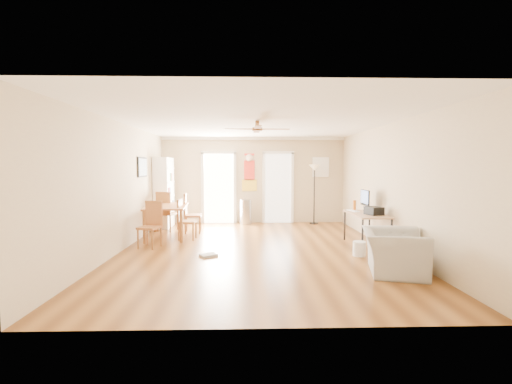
{
  "coord_description": "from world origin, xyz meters",
  "views": [
    {
      "loc": [
        -0.21,
        -7.03,
        1.7
      ],
      "look_at": [
        0.0,
        0.6,
        1.15
      ],
      "focal_mm": 24.28,
      "sensor_mm": 36.0,
      "label": 1
    }
  ],
  "objects_px": {
    "bookshelf": "(164,193)",
    "dining_chair_right_b": "(187,219)",
    "computer_desk": "(366,230)",
    "dining_chair_near": "(149,225)",
    "dining_chair_far": "(167,211)",
    "dining_chair_right_a": "(193,213)",
    "torchiere_lamp": "(314,194)",
    "wastebasket_a": "(359,249)",
    "armchair": "(393,252)",
    "dining_table": "(167,221)",
    "printer": "(374,211)",
    "trash_can": "(246,212)"
  },
  "relations": [
    {
      "from": "wastebasket_a",
      "to": "armchair",
      "type": "distance_m",
      "value": 1.11
    },
    {
      "from": "dining_chair_right_b",
      "to": "dining_chair_far",
      "type": "distance_m",
      "value": 1.35
    },
    {
      "from": "dining_chair_right_a",
      "to": "dining_chair_right_b",
      "type": "height_order",
      "value": "dining_chair_right_a"
    },
    {
      "from": "dining_chair_far",
      "to": "trash_can",
      "type": "xyz_separation_m",
      "value": [
        2.09,
        1.01,
        -0.16
      ]
    },
    {
      "from": "dining_chair_far",
      "to": "computer_desk",
      "type": "xyz_separation_m",
      "value": [
        4.69,
        -1.92,
        -0.17
      ]
    },
    {
      "from": "computer_desk",
      "to": "dining_chair_near",
      "type": "bearing_deg",
      "value": -179.58
    },
    {
      "from": "dining_chair_right_a",
      "to": "dining_chair_far",
      "type": "bearing_deg",
      "value": 62.68
    },
    {
      "from": "trash_can",
      "to": "dining_chair_right_a",
      "type": "bearing_deg",
      "value": -136.15
    },
    {
      "from": "dining_chair_right_b",
      "to": "dining_chair_far",
      "type": "xyz_separation_m",
      "value": [
        -0.72,
        1.13,
        0.05
      ]
    },
    {
      "from": "dining_chair_right_b",
      "to": "dining_chair_near",
      "type": "bearing_deg",
      "value": 144.33
    },
    {
      "from": "torchiere_lamp",
      "to": "dining_chair_far",
      "type": "bearing_deg",
      "value": -166.14
    },
    {
      "from": "bookshelf",
      "to": "trash_can",
      "type": "relative_size",
      "value": 2.68
    },
    {
      "from": "dining_table",
      "to": "dining_chair_far",
      "type": "relative_size",
      "value": 1.47
    },
    {
      "from": "wastebasket_a",
      "to": "trash_can",
      "type": "bearing_deg",
      "value": 120.18
    },
    {
      "from": "bookshelf",
      "to": "dining_chair_right_a",
      "type": "bearing_deg",
      "value": -41.28
    },
    {
      "from": "dining_table",
      "to": "computer_desk",
      "type": "distance_m",
      "value": 4.66
    },
    {
      "from": "dining_chair_right_a",
      "to": "printer",
      "type": "distance_m",
      "value": 4.45
    },
    {
      "from": "dining_chair_far",
      "to": "torchiere_lamp",
      "type": "bearing_deg",
      "value": -147.9
    },
    {
      "from": "dining_chair_far",
      "to": "trash_can",
      "type": "bearing_deg",
      "value": -135.98
    },
    {
      "from": "armchair",
      "to": "trash_can",
      "type": "bearing_deg",
      "value": 40.85
    },
    {
      "from": "computer_desk",
      "to": "printer",
      "type": "xyz_separation_m",
      "value": [
        0.08,
        -0.21,
        0.44
      ]
    },
    {
      "from": "dining_chair_right_b",
      "to": "dining_chair_near",
      "type": "distance_m",
      "value": 1.05
    },
    {
      "from": "dining_chair_right_a",
      "to": "computer_desk",
      "type": "xyz_separation_m",
      "value": [
        3.97,
        -1.62,
        -0.15
      ]
    },
    {
      "from": "dining_chair_right_a",
      "to": "dining_chair_near",
      "type": "bearing_deg",
      "value": 153.67
    },
    {
      "from": "dining_chair_right_a",
      "to": "dining_chair_near",
      "type": "height_order",
      "value": "dining_chair_right_a"
    },
    {
      "from": "computer_desk",
      "to": "wastebasket_a",
      "type": "bearing_deg",
      "value": -116.72
    },
    {
      "from": "dining_chair_right_a",
      "to": "dining_chair_far",
      "type": "distance_m",
      "value": 0.78
    },
    {
      "from": "dining_table",
      "to": "bookshelf",
      "type": "bearing_deg",
      "value": 106.08
    },
    {
      "from": "bookshelf",
      "to": "dining_chair_right_b",
      "type": "bearing_deg",
      "value": -60.4
    },
    {
      "from": "bookshelf",
      "to": "armchair",
      "type": "relative_size",
      "value": 1.87
    },
    {
      "from": "dining_chair_near",
      "to": "torchiere_lamp",
      "type": "relative_size",
      "value": 0.55
    },
    {
      "from": "dining_chair_right_a",
      "to": "trash_can",
      "type": "height_order",
      "value": "dining_chair_right_a"
    },
    {
      "from": "torchiere_lamp",
      "to": "armchair",
      "type": "xyz_separation_m",
      "value": [
        0.34,
        -4.84,
        -0.55
      ]
    },
    {
      "from": "dining_chair_right_a",
      "to": "dining_table",
      "type": "bearing_deg",
      "value": 127.97
    },
    {
      "from": "wastebasket_a",
      "to": "armchair",
      "type": "relative_size",
      "value": 0.27
    },
    {
      "from": "dining_chair_near",
      "to": "printer",
      "type": "height_order",
      "value": "dining_chair_near"
    },
    {
      "from": "dining_chair_near",
      "to": "dining_chair_far",
      "type": "distance_m",
      "value": 1.95
    },
    {
      "from": "dining_chair_right_a",
      "to": "armchair",
      "type": "relative_size",
      "value": 0.97
    },
    {
      "from": "dining_chair_far",
      "to": "printer",
      "type": "bearing_deg",
      "value": 174.2
    },
    {
      "from": "computer_desk",
      "to": "dining_table",
      "type": "bearing_deg",
      "value": 166.19
    },
    {
      "from": "bookshelf",
      "to": "dining_table",
      "type": "height_order",
      "value": "bookshelf"
    },
    {
      "from": "bookshelf",
      "to": "dining_chair_near",
      "type": "distance_m",
      "value": 2.54
    },
    {
      "from": "dining_chair_right_a",
      "to": "computer_desk",
      "type": "bearing_deg",
      "value": -116.76
    },
    {
      "from": "dining_chair_near",
      "to": "trash_can",
      "type": "bearing_deg",
      "value": 72.9
    },
    {
      "from": "dining_table",
      "to": "dining_chair_far",
      "type": "bearing_deg",
      "value": 102.06
    },
    {
      "from": "bookshelf",
      "to": "trash_can",
      "type": "height_order",
      "value": "bookshelf"
    },
    {
      "from": "dining_chair_right_a",
      "to": "torchiere_lamp",
      "type": "distance_m",
      "value": 3.68
    },
    {
      "from": "torchiere_lamp",
      "to": "dining_table",
      "type": "bearing_deg",
      "value": -155.24
    },
    {
      "from": "trash_can",
      "to": "computer_desk",
      "type": "xyz_separation_m",
      "value": [
        2.61,
        -2.93,
        -0.01
      ]
    },
    {
      "from": "trash_can",
      "to": "torchiere_lamp",
      "type": "relative_size",
      "value": 0.41
    }
  ]
}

